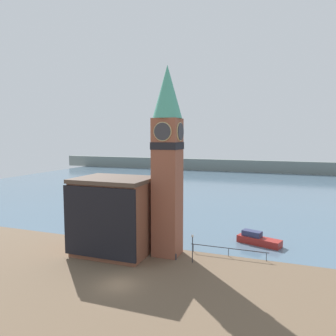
{
  "coord_description": "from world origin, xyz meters",
  "views": [
    {
      "loc": [
        16.09,
        -28.6,
        15.31
      ],
      "look_at": [
        2.69,
        7.4,
        11.5
      ],
      "focal_mm": 35.0,
      "sensor_mm": 36.0,
      "label": 1
    }
  ],
  "objects_px": {
    "pier_building": "(114,215)",
    "mooring_bollard_near": "(176,256)",
    "lamp_post": "(193,243)",
    "clock_tower": "(167,156)",
    "boat_near": "(258,239)"
  },
  "relations": [
    {
      "from": "pier_building",
      "to": "mooring_bollard_near",
      "type": "bearing_deg",
      "value": 2.4
    },
    {
      "from": "lamp_post",
      "to": "pier_building",
      "type": "bearing_deg",
      "value": -178.74
    },
    {
      "from": "clock_tower",
      "to": "mooring_bollard_near",
      "type": "distance_m",
      "value": 12.52
    },
    {
      "from": "clock_tower",
      "to": "mooring_bollard_near",
      "type": "relative_size",
      "value": 30.36
    },
    {
      "from": "pier_building",
      "to": "lamp_post",
      "type": "height_order",
      "value": "pier_building"
    },
    {
      "from": "boat_near",
      "to": "lamp_post",
      "type": "height_order",
      "value": "lamp_post"
    },
    {
      "from": "mooring_bollard_near",
      "to": "lamp_post",
      "type": "xyz_separation_m",
      "value": [
        2.19,
        -0.12,
        2.04
      ]
    },
    {
      "from": "clock_tower",
      "to": "lamp_post",
      "type": "relative_size",
      "value": 6.89
    },
    {
      "from": "boat_near",
      "to": "mooring_bollard_near",
      "type": "bearing_deg",
      "value": -114.76
    },
    {
      "from": "clock_tower",
      "to": "lamp_post",
      "type": "bearing_deg",
      "value": -22.34
    },
    {
      "from": "boat_near",
      "to": "mooring_bollard_near",
      "type": "height_order",
      "value": "boat_near"
    },
    {
      "from": "clock_tower",
      "to": "boat_near",
      "type": "distance_m",
      "value": 18.04
    },
    {
      "from": "clock_tower",
      "to": "pier_building",
      "type": "xyz_separation_m",
      "value": [
        -6.75,
        -1.8,
        -7.78
      ]
    },
    {
      "from": "pier_building",
      "to": "lamp_post",
      "type": "relative_size",
      "value": 2.85
    },
    {
      "from": "boat_near",
      "to": "mooring_bollard_near",
      "type": "relative_size",
      "value": 8.06
    }
  ]
}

